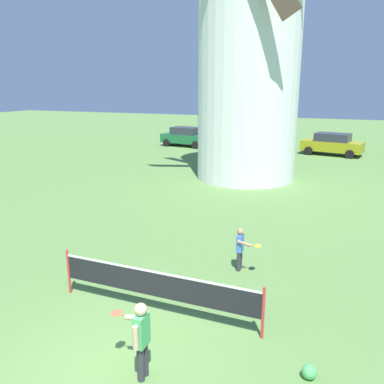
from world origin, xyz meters
The scene contains 9 objects.
ground_plane centered at (0.00, 0.00, 0.00)m, with size 120.00×120.00×0.00m, color #5B8442.
windmill centered at (-1.86, 15.47, 7.89)m, with size 8.47×5.84×15.81m.
tennis_net centered at (-0.08, 1.80, 0.68)m, with size 4.70×0.06×1.10m.
player_near centered at (0.61, -0.06, 0.79)m, with size 0.78×0.53×1.40m.
player_far centered at (1.00, 4.55, 0.67)m, with size 0.70×0.49×1.18m.
stray_ball centered at (3.23, 1.00, 0.13)m, with size 0.26×0.26×0.26m, color #4CB259.
parked_car_green centered at (-9.51, 25.11, 0.81)m, with size 4.15×2.26×1.56m.
parked_car_red centered at (-4.13, 24.88, 0.81)m, with size 4.44×2.09×1.56m.
parked_car_mustard centered at (1.89, 25.11, 0.81)m, with size 4.39×2.45×1.56m.
Camera 1 is at (3.61, -5.07, 4.78)m, focal length 37.50 mm.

